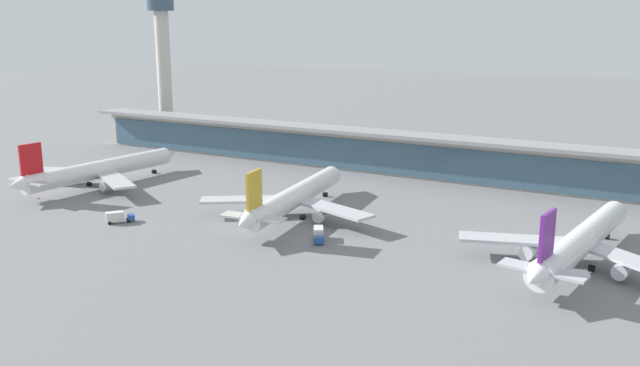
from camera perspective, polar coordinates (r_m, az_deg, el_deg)
The scene contains 11 objects.
ground_plane at distance 179.21m, azimuth -1.72°, elevation -3.24°, with size 1200.00×1200.00×0.00m, color slate.
airliner_left_stand at distance 227.65m, azimuth -18.61°, elevation 1.08°, with size 50.91×66.40×17.67m.
airliner_centre_stand at distance 181.29m, azimuth -2.26°, elevation -1.22°, with size 50.62×66.32×17.67m.
airliner_right_stand at distance 154.60m, azimuth 21.59°, elevation -4.75°, with size 50.59×66.31×17.67m.
service_truck_near_nose_grey at distance 244.08m, azimuth -19.70°, elevation 0.66°, with size 3.28×2.61×2.05m.
service_truck_under_wing_blue at distance 184.41m, azimuth -17.06°, elevation -2.81°, with size 6.40×7.11×3.10m.
service_truck_mid_apron_blue at distance 161.93m, azimuth -0.12°, elevation -4.43°, with size 5.70×7.45×3.10m.
terminal_building at distance 235.21m, azimuth 6.59°, elevation 2.64°, with size 276.42×12.80×15.20m.
control_tower at distance 314.41m, azimuth -13.41°, elevation 10.68°, with size 12.00×12.00×70.76m.
safety_cone_alpha at distance 218.90m, azimuth -23.19°, elevation -1.18°, with size 0.62×0.62×0.70m.
safety_cone_bravo at distance 204.00m, azimuth -21.12°, elevation -2.00°, with size 0.62×0.62×0.70m.
Camera 1 is at (88.46, -147.29, 50.97)m, focal length 37.00 mm.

